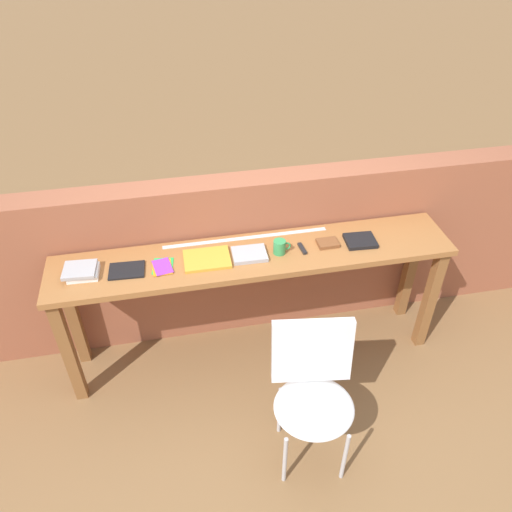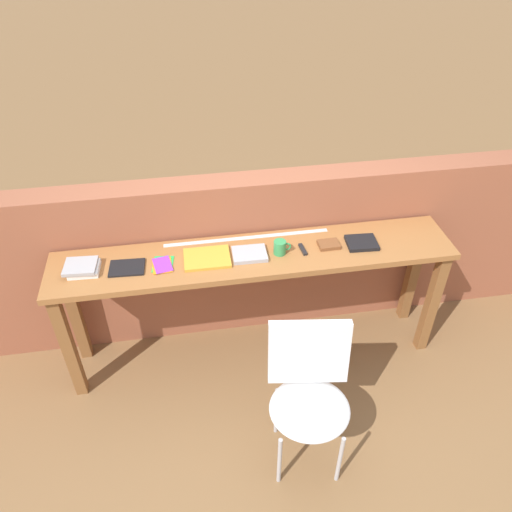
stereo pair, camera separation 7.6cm
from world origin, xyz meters
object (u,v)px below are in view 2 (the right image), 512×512
Objects in this scene: book_stack_leftmost at (83,268)px; leather_journal_brown at (329,244)px; magazine_cycling at (127,268)px; mug at (280,247)px; book_repair_rightmost at (362,243)px; chair_white_moulded at (309,389)px; multitool_folded at (303,249)px; book_open_centre at (207,258)px; pamphlet_pile_colourful at (163,265)px.

leather_journal_brown is (1.49, 0.00, -0.02)m from book_stack_leftmost.
mug is at bearing 2.85° from magazine_cycling.
book_stack_leftmost is at bearing -176.92° from book_repair_rightmost.
book_repair_rightmost is at bearing 56.38° from chair_white_moulded.
multitool_folded is (1.07, 0.00, 0.00)m from magazine_cycling.
book_stack_leftmost is at bearing 179.37° from multitool_folded.
leather_journal_brown is at bearing 178.90° from book_repair_rightmost.
magazine_cycling is 0.48m from book_open_centre.
book_repair_rightmost is at bearing -5.45° from leather_journal_brown.
chair_white_moulded is at bearing -58.39° from book_open_centre.
pamphlet_pile_colourful is 1.38× the size of leather_journal_brown.
chair_white_moulded is 4.33× the size of magazine_cycling.
mug reaches higher than magazine_cycling.
mug is at bearing -0.95° from book_open_centre.
chair_white_moulded is 8.10× the size of mug.
book_repair_rightmost is at bearing 0.47° from mug.
multitool_folded is at bearing -174.95° from leather_journal_brown.
book_stack_leftmost reaches higher than leather_journal_brown.
chair_white_moulded is 8.10× the size of multitool_folded.
leather_journal_brown is at bearing 3.87° from mug.
multitool_folded is at bearing -176.38° from book_repair_rightmost.
leather_journal_brown is (0.17, 0.02, 0.00)m from multitool_folded.
mug reaches higher than book_stack_leftmost.
book_stack_leftmost is 1.09× the size of book_repair_rightmost.
multitool_folded is (0.86, 0.00, 0.00)m from pamphlet_pile_colourful.
leather_journal_brown reaches higher than chair_white_moulded.
mug is at bearing -0.90° from book_stack_leftmost.
multitool_folded is (0.59, -0.01, -0.00)m from book_open_centre.
book_repair_rightmost is at bearing -0.48° from book_stack_leftmost.
book_open_centre is (0.73, -0.00, -0.02)m from book_stack_leftmost.
chair_white_moulded reaches higher than pamphlet_pile_colourful.
mug is 0.15m from multitool_folded.
chair_white_moulded is 3.20× the size of book_open_centre.
pamphlet_pile_colourful is 1.63× the size of multitool_folded.
book_repair_rightmost is (0.51, 0.77, 0.37)m from chair_white_moulded.
book_stack_leftmost is at bearing 177.70° from pamphlet_pile_colourful.
book_open_centre is at bearing 179.79° from leather_journal_brown.
book_stack_leftmost reaches higher than pamphlet_pile_colourful.
chair_white_moulded is 1.11m from pamphlet_pile_colourful.
leather_journal_brown reaches higher than magazine_cycling.
magazine_cycling is at bearing -178.04° from book_open_centre.
book_stack_leftmost is 0.73× the size of book_open_centre.
book_open_centre is (0.27, 0.01, 0.00)m from pamphlet_pile_colourful.
mug is (0.92, -0.00, 0.04)m from magazine_cycling.
magazine_cycling is at bearing -3.31° from book_stack_leftmost.
magazine_cycling is 1.24m from leather_journal_brown.
chair_white_moulded is 0.92m from leather_journal_brown.
leather_journal_brown is at bearing 3.89° from magazine_cycling.
book_stack_leftmost reaches higher than chair_white_moulded.
multitool_folded is 0.17m from leather_journal_brown.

